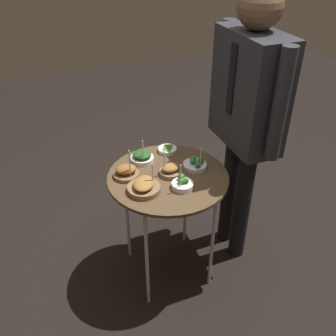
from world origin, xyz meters
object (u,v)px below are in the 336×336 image
serving_cart (168,184)px  bowl_broccoli_front_left (182,184)px  bowl_roast_mid_right (144,187)px  bowl_asparagus_back_right (167,149)px  bowl_roast_back_left (126,172)px  bowl_spinach_center (142,157)px  waiter_figure (248,104)px  bowl_roast_front_center (171,170)px  bowl_broccoli_mid_left (195,164)px

serving_cart → bowl_broccoli_front_left: (0.13, 0.03, 0.08)m
serving_cart → bowl_roast_mid_right: bearing=-62.6°
bowl_broccoli_front_left → bowl_asparagus_back_right: 0.37m
bowl_broccoli_front_left → bowl_roast_back_left: bowl_roast_back_left is taller
bowl_asparagus_back_right → bowl_roast_mid_right: (0.32, -0.25, 0.01)m
bowl_roast_back_left → bowl_asparagus_back_right: bearing=118.4°
bowl_spinach_center → waiter_figure: waiter_figure is taller
bowl_broccoli_front_left → bowl_roast_back_left: 0.32m
bowl_roast_front_center → bowl_broccoli_front_left: size_ratio=0.91×
serving_cart → waiter_figure: 0.62m
serving_cart → bowl_roast_mid_right: bowl_roast_mid_right is taller
bowl_spinach_center → bowl_broccoli_front_left: (0.32, 0.12, -0.00)m
bowl_broccoli_mid_left → serving_cart: bearing=-82.6°
bowl_broccoli_front_left → bowl_asparagus_back_right: size_ratio=1.45×
bowl_asparagus_back_right → bowl_roast_front_center: bearing=-16.6°
serving_cart → bowl_asparagus_back_right: (-0.24, 0.09, 0.07)m
bowl_broccoli_front_left → waiter_figure: (-0.18, 0.45, 0.30)m
bowl_roast_front_center → bowl_asparagus_back_right: 0.24m
bowl_asparagus_back_right → bowl_roast_mid_right: bowl_roast_mid_right is taller
bowl_spinach_center → bowl_broccoli_front_left: 0.34m
bowl_asparagus_back_right → bowl_roast_back_left: bearing=-61.6°
bowl_asparagus_back_right → bowl_roast_mid_right: bearing=-37.8°
serving_cart → bowl_roast_mid_right: 0.20m
bowl_broccoli_mid_left → waiter_figure: size_ratio=0.08×
waiter_figure → bowl_roast_mid_right: bearing=-78.2°
bowl_asparagus_back_right → waiter_figure: (0.19, 0.40, 0.31)m
bowl_spinach_center → bowl_asparagus_back_right: bearing=104.7°
bowl_spinach_center → bowl_roast_mid_right: 0.29m
bowl_roast_mid_right → bowl_broccoli_front_left: bearing=77.5°
bowl_spinach_center → bowl_roast_back_left: bowl_roast_back_left is taller
serving_cart → bowl_roast_back_left: bearing=-109.6°
bowl_broccoli_mid_left → bowl_spinach_center: bearing=-123.6°
bowl_broccoli_front_left → bowl_broccoli_mid_left: bearing=136.9°
bowl_broccoli_front_left → waiter_figure: bearing=111.5°
serving_cart → bowl_roast_front_center: bowl_roast_front_center is taller
bowl_broccoli_front_left → bowl_asparagus_back_right: (-0.37, 0.06, -0.01)m
bowl_roast_back_left → waiter_figure: 0.76m
bowl_spinach_center → bowl_broccoli_mid_left: bowl_spinach_center is taller
bowl_roast_front_center → bowl_asparagus_back_right: bowl_roast_front_center is taller
bowl_broccoli_front_left → serving_cart: bearing=-166.3°
bowl_roast_back_left → bowl_broccoli_mid_left: (0.05, 0.39, -0.01)m
serving_cart → bowl_roast_front_center: 0.08m
bowl_broccoli_front_left → bowl_roast_mid_right: size_ratio=0.93×
bowl_asparagus_back_right → bowl_spinach_center: bearing=-75.3°
bowl_roast_back_left → bowl_roast_mid_right: 0.17m
bowl_roast_front_center → bowl_spinach_center: bearing=-151.0°
waiter_figure → bowl_roast_front_center: bearing=-84.8°
bowl_roast_front_center → bowl_broccoli_mid_left: bowl_roast_front_center is taller
bowl_spinach_center → bowl_roast_mid_right: (0.28, -0.08, 0.00)m
serving_cart → bowl_broccoli_mid_left: size_ratio=5.55×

